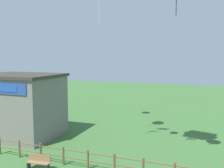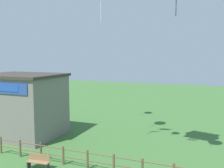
% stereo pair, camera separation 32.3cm
% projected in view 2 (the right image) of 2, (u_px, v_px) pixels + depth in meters
% --- Properties ---
extents(wooden_fence, '(16.27, 0.14, 1.27)m').
position_uv_depth(wooden_fence, '(100.00, 161.00, 15.53)').
color(wooden_fence, brown).
rests_on(wooden_fence, ground_plane).
extents(seaside_building, '(7.06, 5.47, 5.60)m').
position_uv_depth(seaside_building, '(22.00, 105.00, 22.63)').
color(seaside_building, slate).
rests_on(seaside_building, ground_plane).
extents(park_bench_by_building, '(1.55, 0.55, 0.95)m').
position_uv_depth(park_bench_by_building, '(39.00, 161.00, 15.92)').
color(park_bench_by_building, olive).
rests_on(park_bench_by_building, ground_plane).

